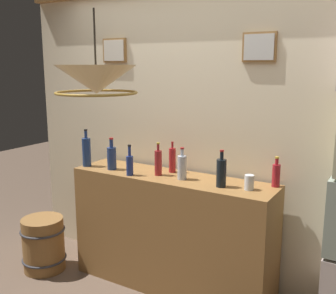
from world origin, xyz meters
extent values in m
cube|color=beige|center=(0.00, 1.10, 1.44)|extent=(3.37, 0.08, 2.87)
cube|color=olive|center=(-0.74, 1.05, 1.99)|extent=(0.25, 0.03, 0.21)
cube|color=beige|center=(-0.74, 1.03, 1.99)|extent=(0.22, 0.01, 0.18)
cube|color=olive|center=(0.61, 1.05, 1.99)|extent=(0.26, 0.03, 0.22)
cube|color=#B6B4AD|center=(0.61, 1.03, 1.99)|extent=(0.23, 0.01, 0.19)
cube|color=olive|center=(0.00, 0.80, 0.49)|extent=(1.73, 0.44, 0.98)
cylinder|color=maroon|center=(-0.11, 0.77, 1.08)|extent=(0.06, 0.06, 0.20)
cylinder|color=maroon|center=(-0.11, 0.77, 1.21)|extent=(0.02, 0.02, 0.05)
cylinder|color=#B7932D|center=(-0.11, 0.77, 1.24)|extent=(0.02, 0.02, 0.01)
cylinder|color=#B2BCCC|center=(0.12, 0.77, 1.07)|extent=(0.07, 0.07, 0.19)
cylinder|color=#B2BCCC|center=(0.12, 0.77, 1.19)|extent=(0.03, 0.03, 0.06)
cylinder|color=maroon|center=(0.12, 0.77, 1.23)|extent=(0.03, 0.03, 0.01)
cylinder|color=black|center=(0.46, 0.74, 1.08)|extent=(0.07, 0.07, 0.21)
cylinder|color=black|center=(0.46, 0.74, 1.22)|extent=(0.03, 0.03, 0.06)
cylinder|color=maroon|center=(0.46, 0.74, 1.25)|extent=(0.03, 0.03, 0.01)
cylinder|color=navy|center=(-0.55, 0.72, 1.08)|extent=(0.08, 0.08, 0.19)
cylinder|color=navy|center=(-0.55, 0.72, 1.21)|extent=(0.03, 0.03, 0.07)
cylinder|color=maroon|center=(-0.55, 0.72, 1.25)|extent=(0.04, 0.04, 0.01)
cylinder|color=navy|center=(-0.81, 0.70, 1.11)|extent=(0.08, 0.08, 0.25)
cylinder|color=navy|center=(-0.81, 0.70, 1.27)|extent=(0.03, 0.03, 0.07)
cylinder|color=black|center=(-0.81, 0.70, 1.31)|extent=(0.03, 0.03, 0.01)
cylinder|color=navy|center=(-0.30, 0.65, 1.06)|extent=(0.06, 0.06, 0.16)
cylinder|color=navy|center=(-0.30, 0.65, 1.18)|extent=(0.02, 0.02, 0.08)
cylinder|color=black|center=(-0.30, 0.65, 1.23)|extent=(0.03, 0.03, 0.01)
cylinder|color=maroon|center=(0.81, 0.95, 1.06)|extent=(0.06, 0.06, 0.17)
cylinder|color=maroon|center=(0.81, 0.95, 1.17)|extent=(0.03, 0.03, 0.05)
cylinder|color=#B7932D|center=(0.81, 0.95, 1.20)|extent=(0.03, 0.03, 0.01)
cylinder|color=maroon|center=(-0.05, 0.91, 1.08)|extent=(0.06, 0.06, 0.20)
cylinder|color=maroon|center=(-0.05, 0.91, 1.21)|extent=(0.02, 0.02, 0.04)
cylinder|color=maroon|center=(-0.05, 0.91, 1.23)|extent=(0.02, 0.02, 0.01)
cylinder|color=silver|center=(0.67, 0.78, 1.03)|extent=(0.07, 0.07, 0.11)
cone|color=beige|center=(-0.05, -0.01, 1.78)|extent=(0.50, 0.50, 0.17)
cylinder|color=black|center=(-0.05, -0.01, 2.03)|extent=(0.01, 0.01, 0.33)
torus|color=#AD8433|center=(-0.05, -0.01, 1.70)|extent=(0.50, 0.50, 0.02)
cylinder|color=olive|center=(-1.16, 0.45, 0.25)|extent=(0.37, 0.37, 0.50)
torus|color=#333338|center=(-1.16, 0.45, 0.39)|extent=(0.40, 0.40, 0.02)
torus|color=#333338|center=(-1.16, 0.45, 0.11)|extent=(0.40, 0.40, 0.02)
camera|label=1|loc=(1.59, -1.90, 1.86)|focal=42.78mm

